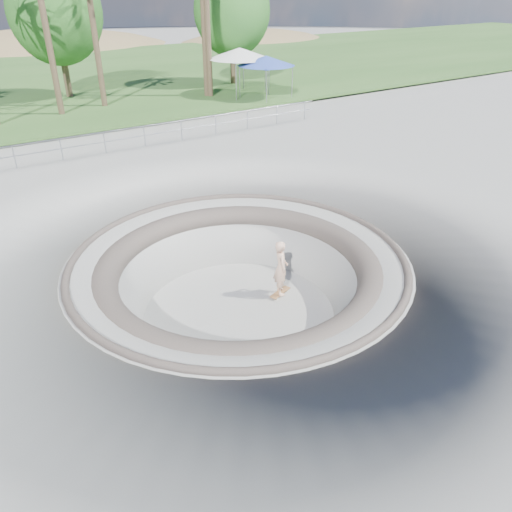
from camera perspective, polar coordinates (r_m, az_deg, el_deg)
name	(u,v)px	position (r m, az deg, el deg)	size (l,w,h in m)	color
ground	(238,259)	(15.12, -2.03, -0.32)	(180.00, 180.00, 0.00)	gray
skate_bowl	(239,308)	(16.09, -1.92, -6.01)	(14.00, 14.00, 4.10)	gray
grass_strip	(15,83)	(46.36, -25.85, 17.39)	(180.00, 36.00, 0.12)	#2C4F1F
distant_hills	(24,112)	(70.76, -24.98, 14.65)	(103.20, 45.00, 28.60)	olive
safety_railing	(105,142)	(25.17, -16.91, 12.32)	(25.00, 0.06, 1.03)	#919399
skateboard	(280,292)	(16.87, 2.78, -4.19)	(0.92, 0.52, 0.09)	olive
skater	(281,267)	(16.36, 2.86, -1.32)	(0.70, 0.46, 1.92)	#E1B091
canopy_white	(240,53)	(36.98, -1.88, 22.13)	(6.09, 6.09, 3.09)	#919399
canopy_blue	(266,61)	(35.88, 1.16, 21.40)	(5.27, 5.27, 2.72)	#919399
bushy_tree_mid	(55,12)	(38.33, -21.97, 24.41)	(6.03, 5.48, 8.70)	brown
bushy_tree_right	(232,12)	(41.15, -2.75, 26.13)	(5.80, 5.28, 8.37)	brown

